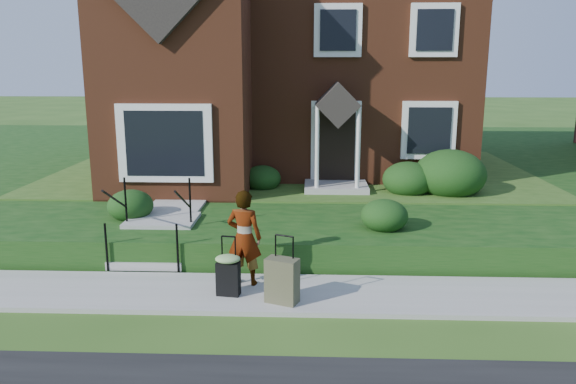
{
  "coord_description": "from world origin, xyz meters",
  "views": [
    {
      "loc": [
        0.52,
        -8.7,
        3.75
      ],
      "look_at": [
        0.1,
        2.0,
        1.32
      ],
      "focal_mm": 35.0,
      "sensor_mm": 36.0,
      "label": 1
    }
  ],
  "objects_px": {
    "woman": "(244,237)",
    "suitcase_black": "(228,273)",
    "front_steps": "(157,234)",
    "suitcase_olive": "(282,280)"
  },
  "relations": [
    {
      "from": "woman",
      "to": "suitcase_black",
      "type": "relative_size",
      "value": 1.66
    },
    {
      "from": "front_steps",
      "to": "suitcase_black",
      "type": "height_order",
      "value": "front_steps"
    },
    {
      "from": "suitcase_olive",
      "to": "woman",
      "type": "bearing_deg",
      "value": 153.33
    },
    {
      "from": "woman",
      "to": "suitcase_olive",
      "type": "distance_m",
      "value": 1.12
    },
    {
      "from": "front_steps",
      "to": "woman",
      "type": "xyz_separation_m",
      "value": [
        1.93,
        -1.5,
        0.43
      ]
    },
    {
      "from": "woman",
      "to": "suitcase_black",
      "type": "distance_m",
      "value": 0.7
    },
    {
      "from": "front_steps",
      "to": "suitcase_olive",
      "type": "height_order",
      "value": "front_steps"
    },
    {
      "from": "suitcase_olive",
      "to": "front_steps",
      "type": "bearing_deg",
      "value": 160.76
    },
    {
      "from": "front_steps",
      "to": "woman",
      "type": "bearing_deg",
      "value": -37.84
    },
    {
      "from": "woman",
      "to": "suitcase_black",
      "type": "xyz_separation_m",
      "value": [
        -0.21,
        -0.51,
        -0.44
      ]
    }
  ]
}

